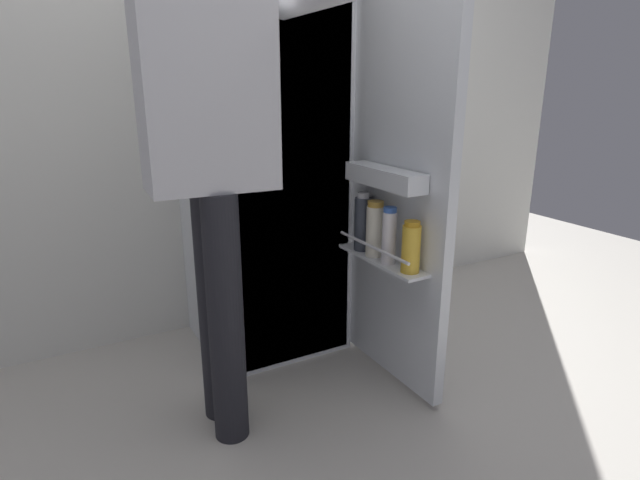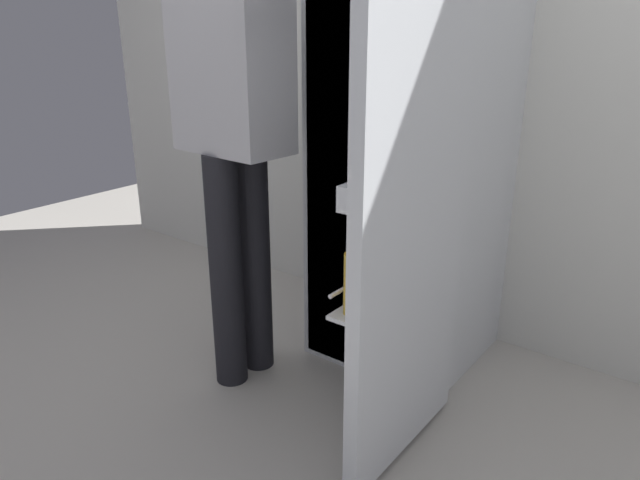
# 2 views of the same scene
# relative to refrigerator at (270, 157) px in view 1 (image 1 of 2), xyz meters

# --- Properties ---
(ground_plane) EXTENTS (6.43, 6.43, 0.00)m
(ground_plane) POSITION_rel_refrigerator_xyz_m (-0.02, -0.50, -0.89)
(ground_plane) COLOR #B7B2A8
(kitchen_wall) EXTENTS (4.40, 0.10, 2.59)m
(kitchen_wall) POSITION_rel_refrigerator_xyz_m (-0.02, 0.39, 0.40)
(kitchen_wall) COLOR silver
(kitchen_wall) RESTS_ON ground_plane
(refrigerator) EXTENTS (0.65, 1.17, 1.79)m
(refrigerator) POSITION_rel_refrigerator_xyz_m (0.00, 0.00, 0.00)
(refrigerator) COLOR silver
(refrigerator) RESTS_ON ground_plane
(person) EXTENTS (0.54, 0.75, 1.76)m
(person) POSITION_rel_refrigerator_xyz_m (-0.41, -0.50, 0.17)
(person) COLOR black
(person) RESTS_ON ground_plane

